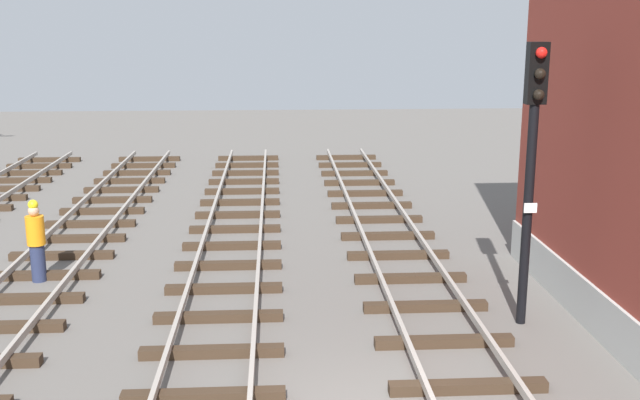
# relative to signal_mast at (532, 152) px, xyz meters

# --- Properties ---
(signal_mast) EXTENTS (0.36, 0.40, 5.31)m
(signal_mast) POSITION_rel_signal_mast_xyz_m (0.00, 0.00, 0.00)
(signal_mast) COLOR black
(signal_mast) RESTS_ON ground
(track_worker_foreground) EXTENTS (0.40, 0.40, 1.87)m
(track_worker_foreground) POSITION_rel_signal_mast_xyz_m (-10.00, 3.03, -2.41)
(track_worker_foreground) COLOR #262D4C
(track_worker_foreground) RESTS_ON ground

